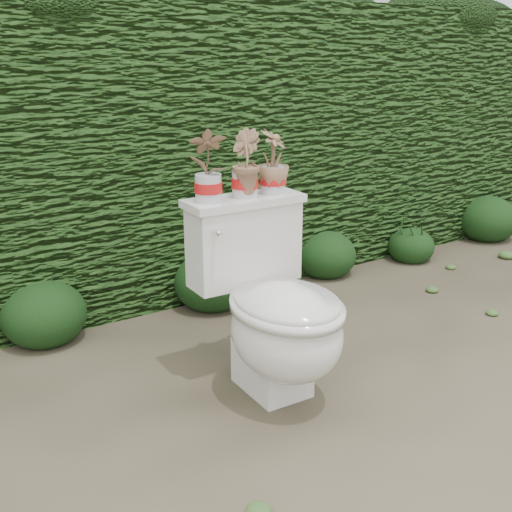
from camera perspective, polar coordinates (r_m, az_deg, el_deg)
ground at (r=2.77m, az=6.02°, el=-11.37°), size 60.00×60.00×0.00m
hedge at (r=3.82m, az=-9.03°, el=9.53°), size 8.00×1.00×1.60m
toilet at (r=2.57m, az=1.69°, el=-4.96°), size 0.51×0.69×0.78m
potted_plant_left at (r=2.53m, az=-4.30°, el=7.89°), size 0.17×0.14×0.28m
potted_plant_center at (r=2.61m, az=-1.01°, el=8.07°), size 0.13×0.16×0.26m
potted_plant_right at (r=2.68m, az=1.53°, el=8.20°), size 0.20×0.20×0.25m
liriope_clump_2 at (r=3.25m, az=-18.41°, el=-4.46°), size 0.41×0.41×0.33m
liriope_clump_3 at (r=3.50m, az=-3.92°, el=-1.80°), size 0.42×0.42×0.34m
liriope_clump_4 at (r=4.00m, az=6.21°, el=0.49°), size 0.38×0.38×0.30m
liriope_clump_5 at (r=4.37m, az=13.65°, el=1.20°), size 0.31×0.31×0.24m
liriope_clump_6 at (r=5.02m, az=19.92°, el=3.40°), size 0.43×0.43×0.35m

